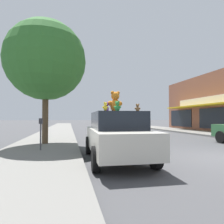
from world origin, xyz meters
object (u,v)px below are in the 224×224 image
object	(u,v)px
teddy_bear_purple	(106,107)
street_tree	(46,61)
parking_meter	(41,130)
teddy_bear_green	(117,106)
teddy_bear_brown	(138,108)
plush_art_car	(116,135)
teddy_bear_giant	(115,102)
teddy_bear_teal	(117,108)
teddy_bear_yellow	(105,107)

from	to	relation	value
teddy_bear_purple	street_tree	xyz separation A→B (m)	(-2.47, 3.67, 2.56)
parking_meter	teddy_bear_green	bearing A→B (deg)	-43.60
teddy_bear_green	street_tree	distance (m)	5.91
teddy_bear_brown	teddy_bear_purple	world-z (taller)	teddy_bear_purple
plush_art_car	street_tree	size ratio (longest dim) A/B	0.70
parking_meter	teddy_bear_purple	bearing A→B (deg)	-31.96
street_tree	parking_meter	xyz separation A→B (m)	(0.07, -2.17, -3.41)
teddy_bear_giant	teddy_bear_green	xyz separation A→B (m)	(-0.16, -0.99, -0.21)
plush_art_car	teddy_bear_purple	distance (m)	1.05
teddy_bear_green	street_tree	bearing A→B (deg)	-24.06
teddy_bear_green	teddy_bear_purple	bearing A→B (deg)	-43.89
street_tree	parking_meter	distance (m)	4.05
teddy_bear_teal	parking_meter	world-z (taller)	teddy_bear_teal
teddy_bear_green	teddy_bear_purple	xyz separation A→B (m)	(-0.16, 0.95, 0.02)
teddy_bear_green	teddy_bear_purple	distance (m)	0.96
teddy_bear_green	parking_meter	xyz separation A→B (m)	(-2.57, 2.44, -0.83)
plush_art_car	teddy_bear_teal	distance (m)	1.23
teddy_bear_brown	teddy_bear_teal	distance (m)	1.22
teddy_bear_purple	teddy_bear_giant	bearing A→B (deg)	137.93
teddy_bear_purple	street_tree	bearing A→B (deg)	-106.68
teddy_bear_green	teddy_bear_teal	world-z (taller)	teddy_bear_teal
teddy_bear_green	teddy_bear_brown	bearing A→B (deg)	-127.33
teddy_bear_yellow	street_tree	xyz separation A→B (m)	(-2.18, 5.04, 2.62)
plush_art_car	teddy_bear_giant	size ratio (longest dim) A/B	5.69
teddy_bear_yellow	parking_meter	distance (m)	3.65
teddy_bear_green	street_tree	xyz separation A→B (m)	(-2.64, 4.62, 2.58)
teddy_bear_yellow	teddy_bear_brown	size ratio (longest dim) A/B	0.94
teddy_bear_giant	teddy_bear_yellow	distance (m)	1.57
teddy_bear_giant	teddy_bear_brown	distance (m)	0.99
street_tree	parking_meter	bearing A→B (deg)	-88.14
plush_art_car	teddy_bear_giant	xyz separation A→B (m)	(0.05, 0.38, 1.15)
teddy_bear_green	teddy_bear_teal	distance (m)	1.40
teddy_bear_giant	parking_meter	size ratio (longest dim) A/B	0.61
teddy_bear_yellow	teddy_bear_purple	distance (m)	1.40
parking_meter	teddy_bear_brown	bearing A→B (deg)	-33.99
plush_art_car	teddy_bear_teal	bearing A→B (deg)	76.46
teddy_bear_giant	teddy_bear_green	bearing A→B (deg)	71.66
teddy_bear_giant	teddy_bear_teal	world-z (taller)	teddy_bear_giant
plush_art_car	teddy_bear_purple	world-z (taller)	teddy_bear_purple
teddy_bear_green	teddy_bear_yellow	xyz separation A→B (m)	(-0.46, -0.43, -0.04)
teddy_bear_yellow	teddy_bear_green	bearing A→B (deg)	-163.13
teddy_bear_brown	teddy_bear_teal	world-z (taller)	teddy_bear_teal
plush_art_car	teddy_bear_purple	bearing A→B (deg)	131.93
street_tree	teddy_bear_purple	bearing A→B (deg)	-56.05
teddy_bear_green	teddy_bear_brown	xyz separation A→B (m)	(0.74, 0.22, -0.03)
teddy_bear_brown	teddy_bear_giant	bearing A→B (deg)	-45.97
teddy_bear_green	teddy_bear_teal	xyz separation A→B (m)	(0.32, 1.37, 0.02)
teddy_bear_green	teddy_bear_purple	world-z (taller)	teddy_bear_purple
teddy_bear_yellow	parking_meter	size ratio (longest dim) A/B	0.20
teddy_bear_green	street_tree	size ratio (longest dim) A/B	0.05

